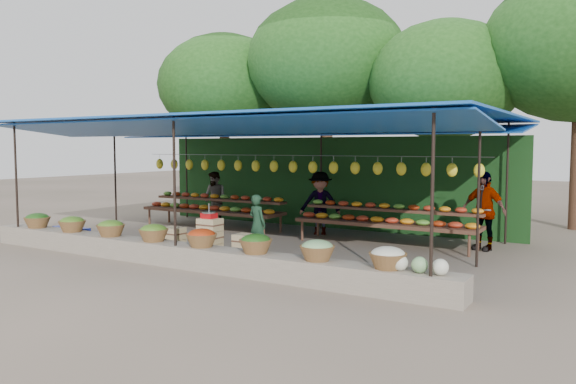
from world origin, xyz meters
The scene contains 16 objects.
ground centered at (0.00, 0.00, 0.00)m, with size 60.00×60.00×0.00m, color brown.
stone_curb centered at (0.00, -2.75, 0.20)m, with size 10.60×0.55×0.40m, color #726C5B.
stall_canopy centered at (0.00, 0.06, 2.68)m, with size 10.80×6.60×2.82m.
produce_baskets centered at (-0.10, -2.75, 0.56)m, with size 8.98×0.58×0.34m.
netting_backdrop centered at (0.00, 3.15, 1.25)m, with size 10.60×0.06×2.50m, color #18451C.
tree_row centered at (0.50, 6.09, 4.70)m, with size 16.51×5.50×7.12m.
fruit_table_left centered at (-2.49, 1.35, 0.61)m, with size 4.21×0.95×0.93m.
fruit_table_right centered at (2.51, 1.35, 0.61)m, with size 4.21×0.95×0.93m.
crate_counter centered at (-0.18, -1.70, 0.31)m, with size 2.35×0.34×0.77m.
weighing_scale centered at (-0.17, -1.70, 0.84)m, with size 0.29×0.29×0.31m.
vendor_seated centered at (0.53, -0.98, 0.62)m, with size 0.45×0.30×1.24m, color #1A3A24.
customer_left centered at (-3.09, 2.18, 0.76)m, with size 0.74×0.57×1.52m, color slate.
customer_mid centered at (0.47, 1.96, 0.80)m, with size 1.04×0.60×1.61m, color slate.
customer_right centered at (4.52, 1.85, 0.86)m, with size 1.00×0.42×1.71m, color slate.
blue_crate_front centered at (-4.86, -1.68, 0.13)m, with size 0.44×0.31×0.26m, color navy.
blue_crate_back centered at (-3.93, -1.98, 0.16)m, with size 0.53×0.38×0.32m, color navy.
Camera 1 is at (7.10, -10.65, 2.22)m, focal length 35.00 mm.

